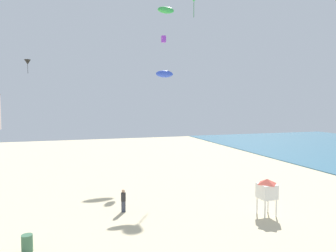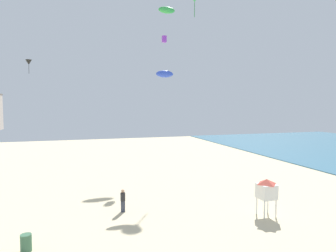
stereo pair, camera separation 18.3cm
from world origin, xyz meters
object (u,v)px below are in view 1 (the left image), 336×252
kite_green_parafoil (166,10)px  lifeguard_stand (267,189)px  kite_purple_box (164,39)px  kite_flyer (123,199)px  beach_trash_bin (27,243)px  kite_blue_parafoil (164,74)px  kite_black_delta (28,62)px

kite_green_parafoil → lifeguard_stand: bearing=-90.4°
kite_purple_box → kite_green_parafoil: size_ratio=0.32×
kite_flyer → kite_green_parafoil: bearing=9.5°
kite_flyer → beach_trash_bin: size_ratio=1.82×
kite_flyer → kite_purple_box: 22.28m
kite_blue_parafoil → kite_green_parafoil: bearing=72.4°
kite_blue_parafoil → lifeguard_stand: bearing=-64.9°
kite_black_delta → kite_purple_box: bearing=-21.4°
kite_black_delta → kite_blue_parafoil: bearing=-48.3°
kite_purple_box → beach_trash_bin: bearing=-124.5°
kite_purple_box → kite_flyer: bearing=-116.6°
lifeguard_stand → kite_purple_box: bearing=99.9°
lifeguard_stand → kite_black_delta: (-18.10, 24.84, 11.27)m
kite_flyer → kite_green_parafoil: size_ratio=0.67×
kite_purple_box → kite_green_parafoil: bearing=70.1°
beach_trash_bin → kite_black_delta: kite_black_delta is taller
kite_blue_parafoil → kite_black_delta: bearing=131.7°
lifeguard_stand → kite_green_parafoil: (0.16, 24.03, 19.27)m
kite_purple_box → kite_black_delta: kite_purple_box is taller
kite_flyer → lifeguard_stand: lifeguard_stand is taller
kite_blue_parafoil → kite_flyer: bearing=-129.4°
kite_purple_box → kite_blue_parafoil: bearing=-106.2°
kite_flyer → kite_black_delta: 26.02m
beach_trash_bin → kite_purple_box: size_ratio=1.16×
kite_black_delta → kite_green_parafoil: kite_green_parafoil is taller
kite_flyer → kite_blue_parafoil: 12.25m
lifeguard_stand → kite_purple_box: kite_purple_box is taller
beach_trash_bin → kite_green_parafoil: kite_green_parafoil is taller
kite_green_parafoil → kite_black_delta: bearing=177.4°
kite_green_parafoil → kite_purple_box: bearing=-109.9°
kite_purple_box → kite_black_delta: 17.65m
kite_black_delta → kite_green_parafoil: size_ratio=0.73×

